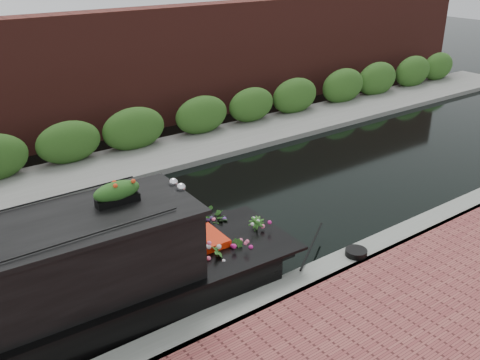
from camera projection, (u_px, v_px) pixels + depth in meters
ground at (153, 239)px, 11.63m from camera, size 80.00×80.00×0.00m
near_bank_coping at (243, 317)px, 9.20m from camera, size 40.00×0.60×0.50m
far_bank_path at (81, 177)px, 14.72m from camera, size 40.00×2.40×0.34m
far_hedge at (69, 167)px, 15.39m from camera, size 40.00×1.10×2.80m
far_brick_wall at (46, 147)px, 16.93m from camera, size 40.00×1.00×8.00m
rope_fender at (269, 243)px, 11.13m from camera, size 0.35×0.38×0.35m
coiled_mooring_rope at (356, 252)px, 10.55m from camera, size 0.43×0.43×0.12m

